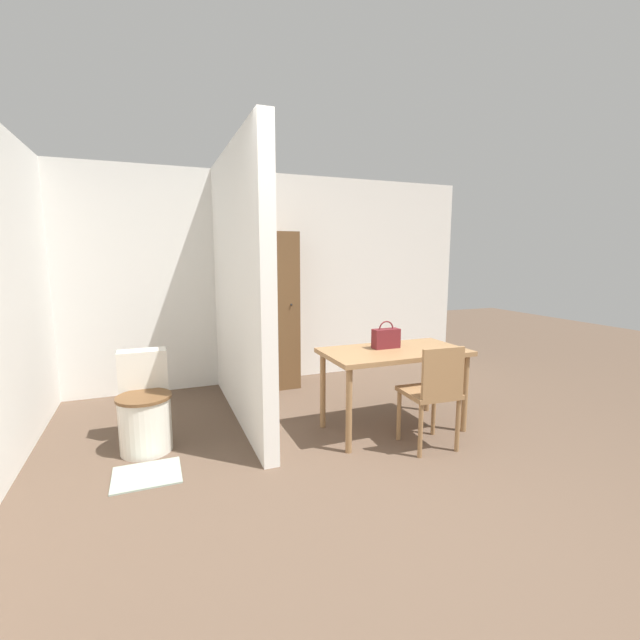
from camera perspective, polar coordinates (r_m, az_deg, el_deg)
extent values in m
plane|color=brown|center=(2.63, 13.94, -27.71)|extent=(16.00, 16.00, 0.00)
cube|color=white|center=(5.29, -7.68, 5.41)|extent=(5.46, 0.12, 2.50)
cube|color=white|center=(4.04, -10.84, 4.32)|extent=(0.12, 2.21, 2.50)
cube|color=#997047|center=(3.80, 9.86, -4.21)|extent=(1.25, 0.66, 0.04)
cylinder|color=#997047|center=(3.41, 3.88, -11.98)|extent=(0.05, 0.05, 0.69)
cylinder|color=#997047|center=(4.00, 18.77, -9.28)|extent=(0.05, 0.05, 0.69)
cylinder|color=#997047|center=(3.88, 0.38, -9.36)|extent=(0.05, 0.05, 0.69)
cylinder|color=#997047|center=(4.41, 14.17, -7.40)|extent=(0.05, 0.05, 0.69)
cube|color=#997047|center=(3.60, 14.27, -9.35)|extent=(0.42, 0.42, 0.04)
cube|color=#997047|center=(3.39, 16.09, -6.80)|extent=(0.36, 0.05, 0.39)
cylinder|color=#997047|center=(3.73, 10.48, -12.38)|extent=(0.04, 0.04, 0.43)
cylinder|color=#997047|center=(3.90, 14.91, -11.60)|extent=(0.04, 0.04, 0.43)
cylinder|color=#997047|center=(3.46, 13.25, -14.18)|extent=(0.04, 0.04, 0.43)
cylinder|color=#997047|center=(3.64, 17.89, -13.21)|extent=(0.04, 0.04, 0.43)
cylinder|color=silver|center=(3.75, -22.25, -12.81)|extent=(0.39, 0.39, 0.43)
cylinder|color=brown|center=(3.67, -22.46, -9.48)|extent=(0.42, 0.42, 0.02)
cube|color=silver|center=(3.89, -22.55, -6.13)|extent=(0.38, 0.18, 0.33)
cube|color=maroon|center=(3.83, 8.79, -2.45)|extent=(0.24, 0.10, 0.17)
torus|color=maroon|center=(3.81, 8.82, -1.19)|extent=(0.14, 0.01, 0.14)
cube|color=brown|center=(5.02, -6.20, 1.27)|extent=(0.50, 0.48, 1.80)
sphere|color=black|center=(4.81, -3.85, 2.05)|extent=(0.02, 0.02, 0.02)
cube|color=#99A899|center=(3.44, -22.08, -18.60)|extent=(0.46, 0.39, 0.01)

